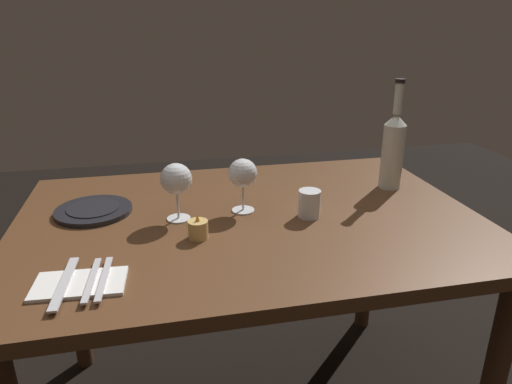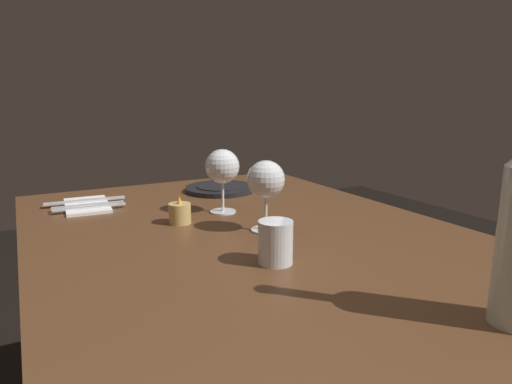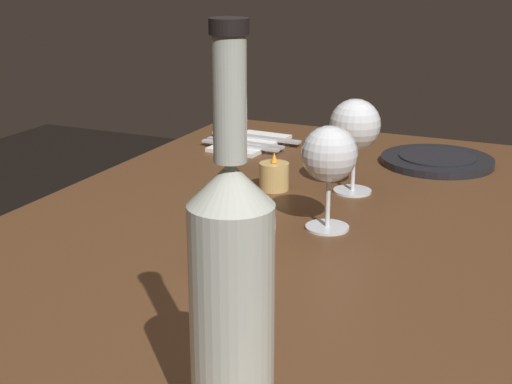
% 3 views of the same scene
% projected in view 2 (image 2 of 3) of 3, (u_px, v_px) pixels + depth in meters
% --- Properties ---
extents(dining_table, '(1.30, 0.90, 0.74)m').
position_uv_depth(dining_table, '(253.00, 273.00, 0.98)').
color(dining_table, '#56351E').
rests_on(dining_table, ground).
extents(wine_glass_left, '(0.09, 0.09, 0.16)m').
position_uv_depth(wine_glass_left, '(222.00, 168.00, 1.11)').
color(wine_glass_left, white).
rests_on(wine_glass_left, dining_table).
extents(wine_glass_right, '(0.08, 0.08, 0.16)m').
position_uv_depth(wine_glass_right, '(266.00, 181.00, 0.96)').
color(wine_glass_right, white).
rests_on(wine_glass_right, dining_table).
extents(water_tumbler, '(0.06, 0.06, 0.08)m').
position_uv_depth(water_tumbler, '(275.00, 245.00, 0.79)').
color(water_tumbler, white).
rests_on(water_tumbler, dining_table).
extents(votive_candle, '(0.05, 0.05, 0.07)m').
position_uv_depth(votive_candle, '(180.00, 214.00, 1.03)').
color(votive_candle, '#DBB266').
rests_on(votive_candle, dining_table).
extents(dinner_plate, '(0.22, 0.22, 0.02)m').
position_uv_depth(dinner_plate, '(220.00, 188.00, 1.38)').
color(dinner_plate, black).
rests_on(dinner_plate, dining_table).
extents(folded_napkin, '(0.20, 0.12, 0.01)m').
position_uv_depth(folded_napkin, '(87.00, 205.00, 1.19)').
color(folded_napkin, white).
rests_on(folded_napkin, dining_table).
extents(fork_inner, '(0.03, 0.18, 0.00)m').
position_uv_depth(fork_inner, '(88.00, 205.00, 1.17)').
color(fork_inner, silver).
rests_on(fork_inner, folded_napkin).
extents(fork_outer, '(0.03, 0.18, 0.00)m').
position_uv_depth(fork_outer, '(90.00, 207.00, 1.15)').
color(fork_outer, silver).
rests_on(fork_outer, folded_napkin).
extents(table_knife, '(0.03, 0.21, 0.00)m').
position_uv_depth(table_knife, '(85.00, 201.00, 1.21)').
color(table_knife, silver).
rests_on(table_knife, folded_napkin).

